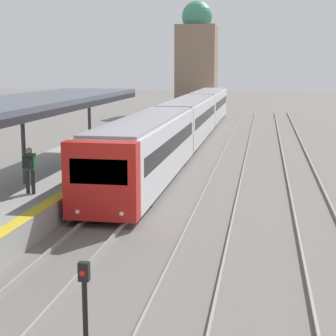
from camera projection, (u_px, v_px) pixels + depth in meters
name	position (u px, v px, depth m)	size (l,w,h in m)	color
platform_canopy	(23.00, 103.00, 21.14)	(4.00, 20.74, 3.23)	#4C515B
person_on_platform	(29.00, 167.00, 19.70)	(0.40, 0.40, 1.66)	#2D2D33
train_near	(188.00, 119.00, 39.55)	(2.54, 43.72, 3.02)	red
signal_post_near	(85.00, 298.00, 10.34)	(0.20, 0.22, 1.84)	black
distant_domed_building	(197.00, 61.00, 63.73)	(4.45, 4.45, 12.49)	#89705B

